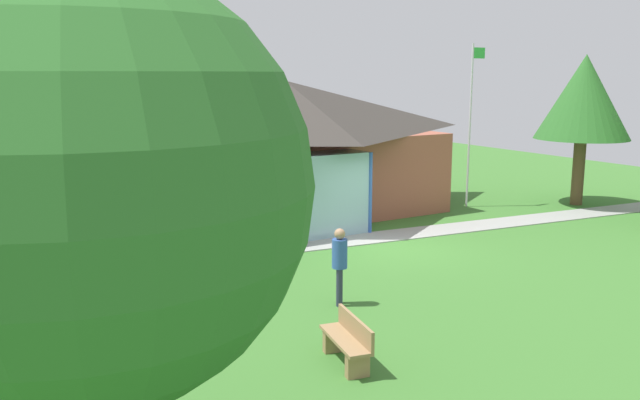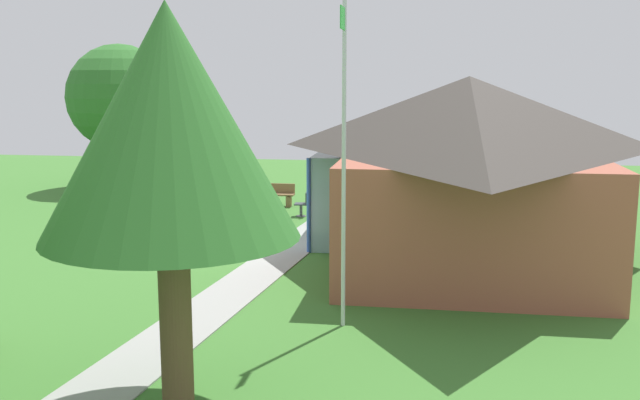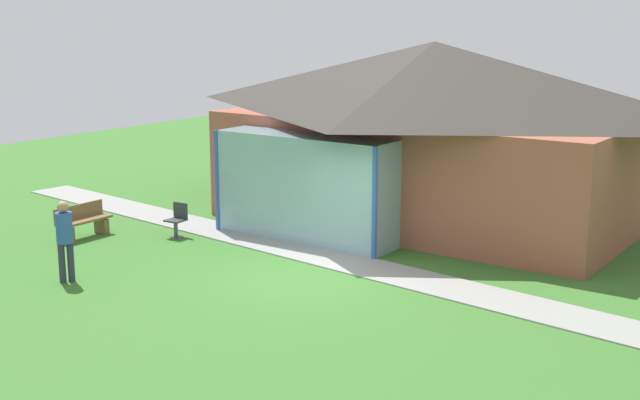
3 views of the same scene
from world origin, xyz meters
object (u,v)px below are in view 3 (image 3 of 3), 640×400
(pavilion, at_px, (428,129))
(patio_chair_west, at_px, (177,221))
(visitor_strolling_lawn, at_px, (65,235))
(bench_mid_left, at_px, (83,222))

(pavilion, xyz_separation_m, patio_chair_west, (-4.28, -5.17, -2.08))
(pavilion, relative_size, visitor_strolling_lawn, 6.63)
(pavilion, height_order, visitor_strolling_lawn, pavilion)
(patio_chair_west, distance_m, visitor_strolling_lawn, 4.13)
(patio_chair_west, bearing_deg, bench_mid_left, 33.49)
(bench_mid_left, distance_m, visitor_strolling_lawn, 3.75)
(patio_chair_west, bearing_deg, pavilion, -133.08)
(visitor_strolling_lawn, bearing_deg, pavilion, -167.20)
(patio_chair_west, height_order, visitor_strolling_lawn, visitor_strolling_lawn)
(bench_mid_left, bearing_deg, pavilion, 136.32)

